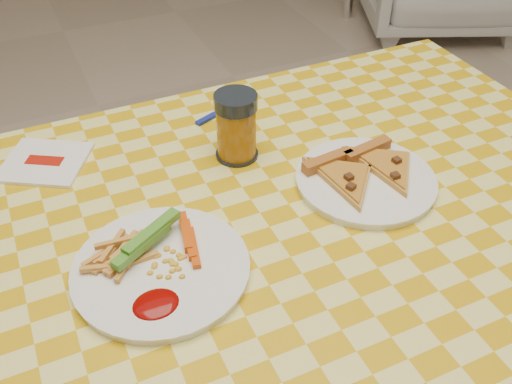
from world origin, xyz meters
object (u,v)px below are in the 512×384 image
(table, at_px, (269,260))
(plate_left, at_px, (161,270))
(plate_right, at_px, (365,181))
(drink_glass, at_px, (236,127))

(table, height_order, plate_left, plate_left)
(table, bearing_deg, plate_left, -172.82)
(table, bearing_deg, plate_right, 8.18)
(plate_left, xyz_separation_m, drink_glass, (0.21, 0.21, 0.05))
(plate_left, xyz_separation_m, plate_right, (0.37, 0.05, 0.00))
(table, relative_size, plate_left, 5.25)
(plate_right, bearing_deg, drink_glass, 134.62)
(drink_glass, bearing_deg, plate_right, -45.38)
(plate_right, xyz_separation_m, drink_glass, (-0.16, 0.16, 0.05))
(plate_right, relative_size, drink_glass, 1.87)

